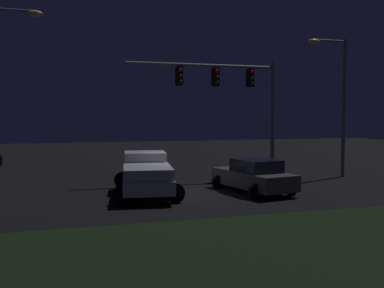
% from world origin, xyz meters
% --- Properties ---
extents(ground_plane, '(80.00, 80.00, 0.00)m').
position_xyz_m(ground_plane, '(0.00, 0.00, 0.00)').
color(ground_plane, black).
extents(grass_median, '(21.11, 7.05, 0.10)m').
position_xyz_m(grass_median, '(0.00, -9.02, 0.05)').
color(grass_median, black).
rests_on(grass_median, ground_plane).
extents(pickup_truck, '(3.41, 5.63, 1.80)m').
position_xyz_m(pickup_truck, '(-1.47, 0.00, 1.00)').
color(pickup_truck, '#B7B7BC').
rests_on(pickup_truck, ground_plane).
extents(car_sedan, '(2.99, 4.65, 1.51)m').
position_xyz_m(car_sedan, '(3.30, -0.83, 0.74)').
color(car_sedan, '#514C47').
rests_on(car_sedan, ground_plane).
extents(traffic_signal_gantry, '(8.32, 0.56, 6.50)m').
position_xyz_m(traffic_signal_gantry, '(3.89, 3.25, 4.90)').
color(traffic_signal_gantry, slate).
rests_on(traffic_signal_gantry, ground_plane).
extents(street_lamp_left, '(2.58, 0.44, 8.59)m').
position_xyz_m(street_lamp_left, '(-7.70, 3.71, 5.37)').
color(street_lamp_left, slate).
rests_on(street_lamp_left, ground_plane).
extents(street_lamp_right, '(2.46, 0.44, 7.74)m').
position_xyz_m(street_lamp_right, '(9.78, 2.35, 4.89)').
color(street_lamp_right, slate).
rests_on(street_lamp_right, ground_plane).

